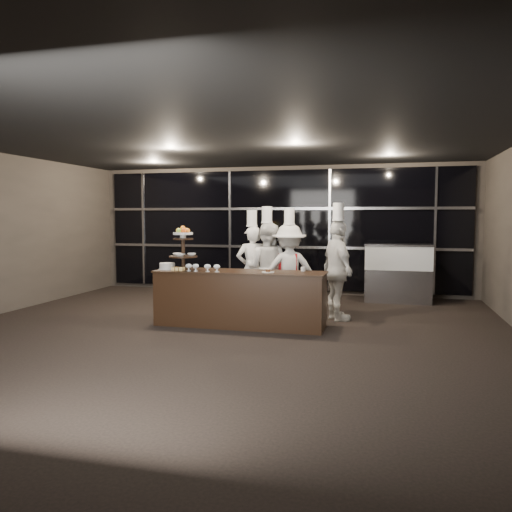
% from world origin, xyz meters
% --- Properties ---
extents(room, '(10.00, 10.00, 10.00)m').
position_xyz_m(room, '(0.00, 0.00, 1.50)').
color(room, black).
rests_on(room, ground).
extents(window_wall, '(8.60, 0.10, 2.80)m').
position_xyz_m(window_wall, '(0.00, 4.94, 1.50)').
color(window_wall, black).
rests_on(window_wall, ground).
extents(buffet_counter, '(2.84, 0.74, 0.92)m').
position_xyz_m(buffet_counter, '(0.13, 1.23, 0.47)').
color(buffet_counter, black).
rests_on(buffet_counter, ground).
extents(display_stand, '(0.48, 0.48, 0.74)m').
position_xyz_m(display_stand, '(-0.87, 1.23, 1.34)').
color(display_stand, black).
rests_on(display_stand, buffet_counter).
extents(compotes, '(0.60, 0.11, 0.12)m').
position_xyz_m(compotes, '(-0.45, 1.01, 1.00)').
color(compotes, silver).
rests_on(compotes, buffet_counter).
extents(layer_cake, '(0.30, 0.30, 0.11)m').
position_xyz_m(layer_cake, '(-1.15, 1.18, 0.97)').
color(layer_cake, white).
rests_on(layer_cake, buffet_counter).
extents(pastry_squares, '(0.19, 0.13, 0.05)m').
position_xyz_m(pastry_squares, '(-0.90, 1.06, 0.95)').
color(pastry_squares, '#FDD27B').
rests_on(pastry_squares, buffet_counter).
extents(small_plate, '(0.20, 0.20, 0.05)m').
position_xyz_m(small_plate, '(0.63, 1.13, 0.94)').
color(small_plate, white).
rests_on(small_plate, buffet_counter).
extents(chef_cup, '(0.08, 0.08, 0.07)m').
position_xyz_m(chef_cup, '(1.14, 1.48, 0.96)').
color(chef_cup, white).
rests_on(chef_cup, buffet_counter).
extents(display_case, '(1.38, 0.60, 1.24)m').
position_xyz_m(display_case, '(2.72, 4.30, 0.69)').
color(display_case, '#A5A5AA').
rests_on(display_case, ground).
extents(chef_a, '(0.71, 0.63, 1.94)m').
position_xyz_m(chef_a, '(0.01, 2.45, 0.85)').
color(chef_a, white).
rests_on(chef_a, ground).
extents(chef_b, '(0.86, 0.68, 2.00)m').
position_xyz_m(chef_b, '(0.31, 2.39, 0.87)').
color(chef_b, white).
rests_on(chef_b, ground).
extents(chef_c, '(1.22, 0.94, 1.97)m').
position_xyz_m(chef_c, '(0.75, 2.33, 0.85)').
color(chef_c, silver).
rests_on(chef_c, ground).
extents(chef_d, '(0.87, 1.11, 2.05)m').
position_xyz_m(chef_d, '(1.65, 2.11, 0.89)').
color(chef_d, white).
rests_on(chef_d, ground).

